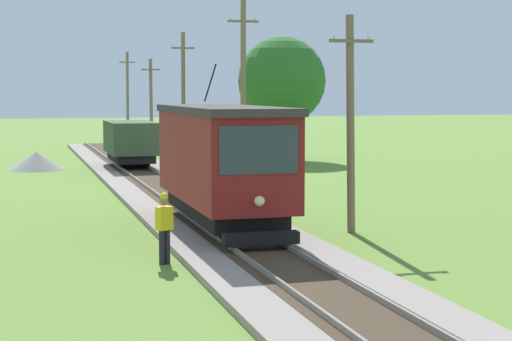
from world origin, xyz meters
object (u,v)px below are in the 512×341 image
Objects in this scene: gravel_pile at (36,161)px; utility_pole_horizon at (128,94)px; utility_pole_far at (183,96)px; utility_pole_distant at (151,103)px; red_tram at (223,160)px; utility_pole_mid at (243,91)px; tree_left_near at (282,81)px; track_worker at (164,225)px; utility_pole_near_tram at (351,121)px; freight_car at (131,141)px.

utility_pole_horizon is at bearing 73.22° from gravel_pile.
utility_pole_horizon is (0.00, 26.01, -0.00)m from utility_pole_far.
utility_pole_distant is 17.73m from gravel_pile.
gravel_pile is (-4.92, 22.68, -1.69)m from red_tram.
tree_left_near is at bearing 66.19° from utility_pole_mid.
tree_left_near reaches higher than gravel_pile.
utility_pole_far reaches higher than utility_pole_horizon.
track_worker is 0.23× the size of tree_left_near.
utility_pole_distant is at bearing -90.00° from utility_pole_horizon.
utility_pole_horizon reaches higher than red_tram.
utility_pole_near_tram is at bearing -69.91° from gravel_pile.
tree_left_near is at bearing 68.75° from red_tram.
track_worker is 33.02m from tree_left_near.
utility_pole_far is 2.49× the size of gravel_pile.
utility_pole_mid reaches higher than tree_left_near.
utility_pole_mid is 1.08× the size of tree_left_near.
utility_pole_far is (3.74, 4.22, 2.41)m from freight_car.
utility_pole_horizon is at bearing 82.95° from freight_car.
utility_pole_near_tram is 2.10× the size of gravel_pile.
utility_pole_distant is (3.74, 37.88, 1.22)m from red_tram.
tree_left_near is at bearing 12.27° from gravel_pile.
utility_pole_far reaches higher than utility_pole_distant.
utility_pole_horizon is 1.01× the size of tree_left_near.
utility_pole_distant reaches higher than freight_car.
utility_pole_far is 9.71m from gravel_pile.
track_worker reaches higher than gravel_pile.
utility_pole_far is at bearing 90.00° from utility_pole_mid.
utility_pole_far is 1.17× the size of utility_pole_distant.
utility_pole_far is at bearing 81.63° from red_tram.
utility_pole_distant is (0.00, 12.49, -0.56)m from utility_pole_far.
utility_pole_distant is at bearing 90.00° from utility_pole_far.
red_tram is at bearing -89.99° from freight_car.
red_tram is at bearing -107.93° from utility_pole_mid.
utility_pole_near_tram is 0.85× the size of tree_left_near.
freight_car is at bearing 99.59° from utility_pole_near_tram.
utility_pole_distant is 13.60m from tree_left_near.
utility_pole_far is (0.00, 26.36, 0.60)m from utility_pole_near_tram.
freight_car is 6.14m from utility_pole_far.
utility_pole_horizon is (3.74, 51.40, 1.78)m from red_tram.
utility_pole_mid reaches higher than utility_pole_near_tram.
track_worker is at bearing -84.93° from gravel_pile.
utility_pole_horizon is at bearing 90.00° from utility_pole_near_tram.
utility_pole_far reaches higher than tree_left_near.
track_worker is at bearing -151.96° from utility_pole_near_tram.
gravel_pile is at bearing 127.86° from utility_pole_mid.
gravel_pile is (-8.66, 23.66, -2.87)m from utility_pole_near_tram.
utility_pole_distant is at bearing 84.37° from red_tram.
red_tram is 1.30× the size of utility_pole_near_tram.
utility_pole_near_tram reaches higher than freight_car.
utility_pole_far reaches higher than freight_car.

